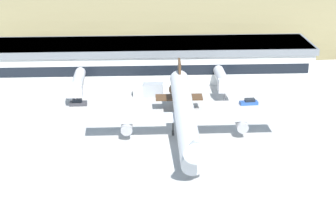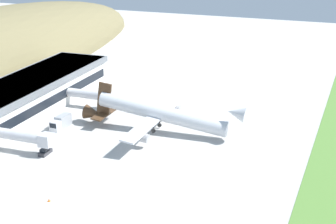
% 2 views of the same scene
% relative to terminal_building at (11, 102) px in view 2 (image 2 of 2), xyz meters
% --- Properties ---
extents(ground_plane, '(370.91, 370.91, 0.00)m').
position_rel_terminal_building_xyz_m(ground_plane, '(-2.79, -45.81, -5.22)').
color(ground_plane, '#B7B5AF').
extents(terminal_building, '(84.26, 17.51, 9.20)m').
position_rel_terminal_building_xyz_m(terminal_building, '(0.00, 0.00, 0.00)').
color(terminal_building, white).
rests_on(terminal_building, ground_plane).
extents(jetway_0, '(3.38, 15.48, 5.43)m').
position_rel_terminal_building_xyz_m(jetway_0, '(-18.01, -16.77, -1.23)').
color(jetway_0, silver).
rests_on(jetway_0, ground_plane).
extents(jetway_1, '(3.38, 13.85, 5.43)m').
position_rel_terminal_building_xyz_m(jetway_1, '(16.71, -15.91, -1.23)').
color(jetway_1, silver).
rests_on(jetway_1, ground_plane).
extents(cargo_airplane, '(38.12, 44.67, 11.54)m').
position_rel_terminal_building_xyz_m(cargo_airplane, '(5.55, -41.29, -0.26)').
color(cargo_airplane, silver).
extents(service_car_0, '(4.07, 1.85, 1.58)m').
position_rel_terminal_building_xyz_m(service_car_0, '(-17.54, -21.26, -4.57)').
color(service_car_0, '#333338').
rests_on(service_car_0, ground_plane).
extents(service_car_1, '(4.29, 2.00, 1.40)m').
position_rel_terminal_building_xyz_m(service_car_1, '(22.06, -22.67, -4.64)').
color(service_car_1, '#264C99').
rests_on(service_car_1, ground_plane).
extents(fuel_truck, '(7.23, 2.85, 3.37)m').
position_rel_terminal_building_xyz_m(fuel_truck, '(-1.07, -15.95, -3.61)').
color(fuel_truck, silver).
rests_on(fuel_truck, ground_plane).
extents(traffic_cone_0, '(0.52, 0.52, 0.58)m').
position_rel_terminal_building_xyz_m(traffic_cone_0, '(25.94, -30.37, -4.94)').
color(traffic_cone_0, orange).
rests_on(traffic_cone_0, ground_plane).
extents(traffic_cone_1, '(0.52, 0.52, 0.58)m').
position_rel_terminal_building_xyz_m(traffic_cone_1, '(-37.30, -34.47, -4.94)').
color(traffic_cone_1, orange).
rests_on(traffic_cone_1, ground_plane).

